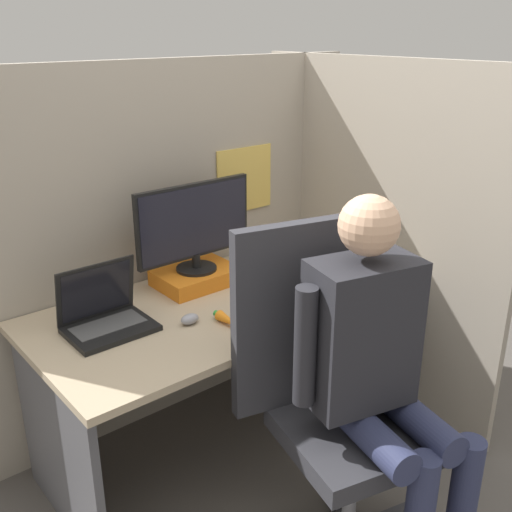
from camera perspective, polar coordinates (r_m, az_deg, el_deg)
ground_plane at (r=2.61m, az=2.93°, el=-21.17°), size 12.00×12.00×0.00m
cubicle_panel_back at (r=2.74m, az=-8.11°, el=0.89°), size 2.08×0.05×1.63m
cubicle_panel_right at (r=2.90m, az=11.00°, el=1.84°), size 0.04×1.43×1.63m
desk at (r=2.54m, az=-2.82°, el=-7.49°), size 1.58×0.78×0.70m
paper_box at (r=2.60m, az=-5.70°, el=-1.99°), size 0.34×0.25×0.07m
monitor at (r=2.52m, az=-5.93°, el=2.98°), size 0.55×0.17×0.38m
laptop at (r=2.28m, az=-14.10°, el=-5.65°), size 0.31×0.23×0.24m
mouse at (r=2.28m, az=-6.33°, el=-5.99°), size 0.07×0.05×0.04m
stapler at (r=2.88m, az=9.30°, el=-0.03°), size 0.04×0.17×0.05m
carrot_toy at (r=2.25m, az=-2.57°, el=-6.20°), size 0.04×0.16×0.04m
office_chair at (r=2.11m, az=6.66°, el=-12.59°), size 0.56×0.61×1.16m
person at (r=1.96m, az=11.67°, el=-10.15°), size 0.47×0.52×1.30m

